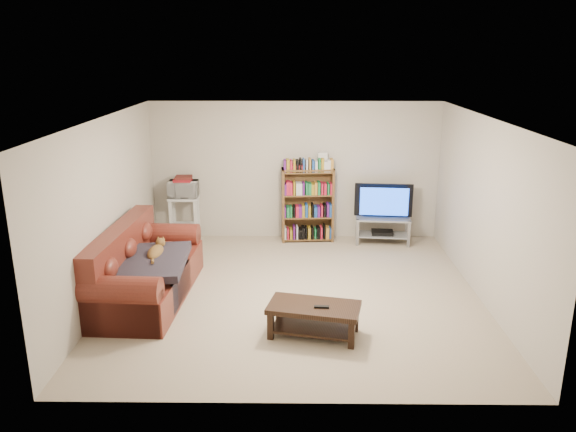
{
  "coord_description": "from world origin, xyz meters",
  "views": [
    {
      "loc": [
        -0.01,
        -7.11,
        3.23
      ],
      "look_at": [
        -0.1,
        0.4,
        1.0
      ],
      "focal_mm": 35.0,
      "sensor_mm": 36.0,
      "label": 1
    }
  ],
  "objects_px": {
    "tv_stand": "(383,226)",
    "bookshelf": "(308,204)",
    "sofa": "(142,274)",
    "coffee_table": "(314,314)"
  },
  "relations": [
    {
      "from": "coffee_table",
      "to": "tv_stand",
      "type": "xyz_separation_m",
      "value": [
        1.29,
        3.3,
        0.05
      ]
    },
    {
      "from": "sofa",
      "to": "bookshelf",
      "type": "distance_m",
      "value": 3.32
    },
    {
      "from": "coffee_table",
      "to": "bookshelf",
      "type": "distance_m",
      "value": 3.44
    },
    {
      "from": "sofa",
      "to": "bookshelf",
      "type": "relative_size",
      "value": 1.81
    },
    {
      "from": "sofa",
      "to": "bookshelf",
      "type": "height_order",
      "value": "bookshelf"
    },
    {
      "from": "coffee_table",
      "to": "bookshelf",
      "type": "bearing_deg",
      "value": 102.44
    },
    {
      "from": "tv_stand",
      "to": "bookshelf",
      "type": "xyz_separation_m",
      "value": [
        -1.3,
        0.12,
        0.35
      ]
    },
    {
      "from": "bookshelf",
      "to": "sofa",
      "type": "bearing_deg",
      "value": -137.65
    },
    {
      "from": "bookshelf",
      "to": "tv_stand",
      "type": "bearing_deg",
      "value": -9.1
    },
    {
      "from": "tv_stand",
      "to": "bookshelf",
      "type": "relative_size",
      "value": 0.74
    }
  ]
}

